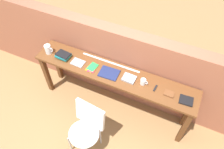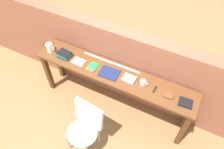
% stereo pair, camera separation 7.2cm
% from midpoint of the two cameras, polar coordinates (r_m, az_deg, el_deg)
% --- Properties ---
extents(ground_plane, '(40.00, 40.00, 0.00)m').
position_cam_midpoint_polar(ground_plane, '(3.77, -2.18, -11.43)').
color(ground_plane, '#9E7547').
extents(brick_wall_back, '(6.00, 0.20, 1.40)m').
position_cam_midpoint_polar(brick_wall_back, '(3.53, 2.07, 2.39)').
color(brick_wall_back, '#9E5B42').
rests_on(brick_wall_back, ground).
extents(sideboard, '(2.50, 0.44, 0.88)m').
position_cam_midpoint_polar(sideboard, '(3.30, -0.26, -1.16)').
color(sideboard, brown).
rests_on(sideboard, ground).
extents(chair_white_moulded, '(0.48, 0.50, 0.89)m').
position_cam_midpoint_polar(chair_white_moulded, '(3.14, -7.45, -13.51)').
color(chair_white_moulded, white).
rests_on(chair_white_moulded, ground).
extents(pitcher_white, '(0.14, 0.10, 0.18)m').
position_cam_midpoint_polar(pitcher_white, '(3.57, -16.90, 6.35)').
color(pitcher_white, white).
rests_on(pitcher_white, sideboard).
extents(book_stack_leftmost, '(0.23, 0.17, 0.08)m').
position_cam_midpoint_polar(book_stack_leftmost, '(3.46, -13.18, 4.86)').
color(book_stack_leftmost, olive).
rests_on(book_stack_leftmost, sideboard).
extents(magazine_cycling, '(0.20, 0.15, 0.01)m').
position_cam_midpoint_polar(magazine_cycling, '(3.36, -9.48, 3.08)').
color(magazine_cycling, '#9E9EA3').
rests_on(magazine_cycling, sideboard).
extents(pamphlet_pile_colourful, '(0.15, 0.21, 0.01)m').
position_cam_midpoint_polar(pamphlet_pile_colourful, '(3.27, -5.87, 1.83)').
color(pamphlet_pile_colourful, yellow).
rests_on(pamphlet_pile_colourful, sideboard).
extents(book_open_centre, '(0.29, 0.23, 0.02)m').
position_cam_midpoint_polar(book_open_centre, '(3.17, -1.42, 0.35)').
color(book_open_centre, navy).
rests_on(book_open_centre, sideboard).
extents(book_grey_hardcover, '(0.19, 0.16, 0.03)m').
position_cam_midpoint_polar(book_grey_hardcover, '(3.11, 3.84, -1.00)').
color(book_grey_hardcover, '#9E9EA3').
rests_on(book_grey_hardcover, sideboard).
extents(mug, '(0.11, 0.08, 0.09)m').
position_cam_midpoint_polar(mug, '(3.05, 7.51, -1.90)').
color(mug, white).
rests_on(mug, sideboard).
extents(multitool_folded, '(0.03, 0.11, 0.02)m').
position_cam_midpoint_polar(multitool_folded, '(3.06, 10.58, -3.54)').
color(multitool_folded, black).
rests_on(multitool_folded, sideboard).
extents(leather_journal_brown, '(0.13, 0.10, 0.02)m').
position_cam_midpoint_polar(leather_journal_brown, '(3.04, 14.06, -4.88)').
color(leather_journal_brown, brown).
rests_on(leather_journal_brown, sideboard).
extents(book_repair_rightmost, '(0.19, 0.16, 0.02)m').
position_cam_midpoint_polar(book_repair_rightmost, '(3.04, 18.17, -6.47)').
color(book_repair_rightmost, black).
rests_on(book_repair_rightmost, sideboard).
extents(ruler_metal_back_edge, '(0.94, 0.03, 0.00)m').
position_cam_midpoint_polar(ruler_metal_back_edge, '(3.32, -1.04, 3.16)').
color(ruler_metal_back_edge, silver).
rests_on(ruler_metal_back_edge, sideboard).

